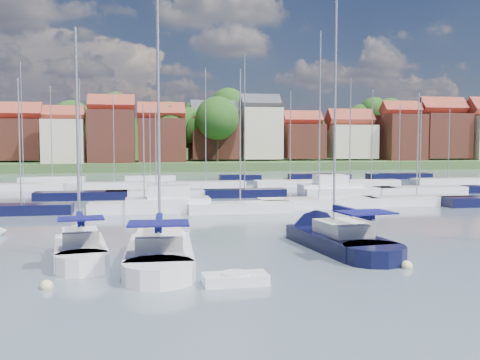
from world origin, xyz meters
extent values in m
plane|color=#4B5866|center=(0.00, 40.00, 0.00)|extent=(260.00, 260.00, 0.00)
cube|color=white|center=(-10.56, 2.27, 0.25)|extent=(3.15, 6.01, 1.20)
cone|color=white|center=(-11.05, 5.82, 0.25)|extent=(2.75, 3.09, 2.39)
cylinder|color=white|center=(-10.17, -0.58, 0.25)|extent=(2.69, 2.69, 1.20)
cube|color=silver|center=(-10.51, 1.87, 1.20)|extent=(1.98, 2.60, 0.70)
cylinder|color=#B2B2B7|center=(-10.61, 2.66, 6.16)|extent=(0.14, 0.14, 10.63)
cylinder|color=#B2B2B7|center=(-10.40, 1.08, 2.05)|extent=(0.53, 3.17, 0.10)
cube|color=#0F0F4C|center=(-10.40, 1.08, 2.20)|extent=(0.71, 3.04, 0.35)
cube|color=#0F0F4C|center=(-10.26, 0.05, 2.35)|extent=(2.21, 1.70, 0.08)
cube|color=white|center=(-6.68, 0.73, 0.25)|extent=(3.41, 7.47, 1.20)
cone|color=white|center=(-6.46, 5.30, 0.25)|extent=(3.22, 3.71, 3.05)
cylinder|color=white|center=(-6.86, -2.93, 0.25)|extent=(3.20, 3.20, 1.20)
cube|color=silver|center=(-6.71, 0.22, 1.20)|extent=(2.28, 3.16, 0.70)
cylinder|color=#B2B2B7|center=(-6.66, 1.24, 7.64)|extent=(0.14, 0.14, 13.58)
cylinder|color=#B2B2B7|center=(-6.75, -0.80, 2.05)|extent=(0.30, 4.07, 0.10)
cube|color=#0F0F4C|center=(-6.75, -0.80, 2.20)|extent=(0.49, 3.88, 0.35)
cube|color=#0F0F4C|center=(-6.82, -2.12, 2.35)|extent=(2.68, 1.96, 0.08)
cube|color=black|center=(3.09, 2.54, 0.25)|extent=(3.96, 7.73, 1.20)
cone|color=black|center=(2.54, 7.14, 0.25)|extent=(3.50, 3.95, 3.09)
cylinder|color=black|center=(3.54, -1.14, 0.25)|extent=(3.44, 3.44, 1.20)
cube|color=silver|center=(3.16, 2.03, 1.20)|extent=(2.52, 3.33, 0.70)
cylinder|color=#B2B2B7|center=(3.03, 3.05, 7.87)|extent=(0.14, 0.14, 14.05)
cylinder|color=#B2B2B7|center=(3.28, 1.01, 2.05)|extent=(0.59, 4.10, 0.10)
cube|color=#0F0F4C|center=(3.28, 1.01, 2.20)|extent=(0.77, 3.92, 0.35)
cube|color=#0F0F4C|center=(3.44, -0.32, 2.35)|extent=(2.83, 2.15, 0.08)
cube|color=white|center=(-3.78, -3.87, 0.19)|extent=(2.68, 1.30, 0.52)
cylinder|color=white|center=(-3.78, -3.87, 0.33)|extent=(1.23, 1.23, 0.33)
sphere|color=beige|center=(-11.28, -3.13, 0.00)|extent=(0.52, 0.52, 0.52)
sphere|color=#D85914|center=(-6.78, -0.33, 0.00)|extent=(0.50, 0.50, 0.50)
sphere|color=beige|center=(4.52, -2.55, 0.00)|extent=(0.53, 0.53, 0.53)
sphere|color=#D85914|center=(1.96, 6.89, 0.00)|extent=(0.54, 0.54, 0.54)
cube|color=black|center=(-17.11, 20.54, 0.35)|extent=(8.01, 2.24, 1.00)
cylinder|color=#B2B2B7|center=(-17.11, 20.54, 5.93)|extent=(0.12, 0.12, 10.16)
cube|color=white|center=(-7.27, 20.20, 0.35)|extent=(9.22, 2.58, 1.00)
cylinder|color=#B2B2B7|center=(-7.27, 20.20, 4.94)|extent=(0.12, 0.12, 8.18)
cube|color=white|center=(0.63, 18.61, 0.35)|extent=(8.78, 2.46, 1.00)
cylinder|color=#B2B2B7|center=(0.63, 18.61, 6.38)|extent=(0.12, 0.12, 11.06)
cube|color=white|center=(8.23, 20.67, 0.35)|extent=(10.79, 3.02, 1.00)
cylinder|color=#B2B2B7|center=(8.23, 20.67, 8.29)|extent=(0.12, 0.12, 14.87)
cube|color=white|center=(17.98, 21.03, 0.35)|extent=(10.13, 2.84, 1.00)
cylinder|color=#B2B2B7|center=(17.98, 21.03, 5.65)|extent=(0.12, 0.12, 9.59)
cube|color=white|center=(-5.31, 20.00, 0.50)|extent=(7.00, 2.60, 1.40)
cube|color=white|center=(-5.31, 20.00, 1.60)|extent=(3.50, 2.20, 1.30)
cube|color=black|center=(-13.55, 31.64, 0.35)|extent=(9.30, 2.60, 1.00)
cylinder|color=#B2B2B7|center=(-13.55, 31.64, 6.59)|extent=(0.12, 0.12, 11.48)
cube|color=white|center=(-5.94, 32.01, 0.35)|extent=(10.40, 2.91, 1.00)
cylinder|color=#B2B2B7|center=(-5.94, 32.01, 5.24)|extent=(0.12, 0.12, 8.77)
cube|color=black|center=(3.48, 31.28, 0.35)|extent=(8.80, 2.46, 1.00)
cylinder|color=#B2B2B7|center=(3.48, 31.28, 8.01)|extent=(0.12, 0.12, 14.33)
cube|color=white|center=(15.40, 31.16, 0.35)|extent=(10.73, 3.00, 1.00)
cylinder|color=#B2B2B7|center=(15.40, 31.16, 6.92)|extent=(0.12, 0.12, 12.14)
cube|color=white|center=(23.82, 30.97, 0.35)|extent=(10.48, 2.93, 1.00)
cylinder|color=#B2B2B7|center=(23.82, 30.97, 5.99)|extent=(0.12, 0.12, 10.28)
cube|color=white|center=(13.46, 32.00, 0.50)|extent=(7.00, 2.60, 1.40)
cube|color=white|center=(13.46, 32.00, 1.60)|extent=(3.50, 2.20, 1.30)
cube|color=white|center=(-21.71, 44.21, 0.35)|extent=(9.71, 2.72, 1.00)
cylinder|color=#B2B2B7|center=(-21.71, 44.21, 8.29)|extent=(0.12, 0.12, 14.88)
cube|color=white|center=(-10.84, 44.51, 0.35)|extent=(8.49, 2.38, 1.00)
cylinder|color=#B2B2B7|center=(-10.84, 44.51, 6.51)|extent=(0.12, 0.12, 11.31)
cube|color=white|center=(0.79, 43.78, 0.35)|extent=(10.16, 2.85, 1.00)
cylinder|color=#B2B2B7|center=(0.79, 43.78, 8.15)|extent=(0.12, 0.12, 14.59)
cube|color=white|center=(12.17, 43.90, 0.35)|extent=(9.53, 2.67, 1.00)
cylinder|color=#B2B2B7|center=(12.17, 43.90, 6.81)|extent=(0.12, 0.12, 11.91)
cube|color=white|center=(23.16, 42.50, 0.35)|extent=(7.62, 2.13, 1.00)
cylinder|color=#B2B2B7|center=(23.16, 42.50, 6.91)|extent=(0.12, 0.12, 12.13)
cube|color=white|center=(35.22, 43.59, 0.35)|extent=(10.17, 2.85, 1.00)
cylinder|color=#B2B2B7|center=(35.22, 43.59, 5.72)|extent=(0.12, 0.12, 9.73)
cube|color=white|center=(-20.26, 56.56, 0.35)|extent=(9.24, 2.59, 1.00)
cylinder|color=#B2B2B7|center=(-20.26, 56.56, 7.43)|extent=(0.12, 0.12, 13.17)
cube|color=white|center=(-6.08, 57.30, 0.35)|extent=(7.57, 2.12, 1.00)
cylinder|color=#B2B2B7|center=(-6.08, 57.30, 5.97)|extent=(0.12, 0.12, 10.24)
cube|color=black|center=(7.88, 57.47, 0.35)|extent=(6.58, 1.84, 1.00)
cylinder|color=#B2B2B7|center=(7.88, 57.47, 4.85)|extent=(0.12, 0.12, 8.01)
cube|color=black|center=(20.94, 57.40, 0.35)|extent=(9.92, 2.78, 1.00)
cylinder|color=#B2B2B7|center=(20.94, 57.40, 6.31)|extent=(0.12, 0.12, 10.92)
cube|color=black|center=(34.28, 56.37, 0.35)|extent=(10.55, 2.95, 1.00)
cylinder|color=#B2B2B7|center=(34.28, 56.37, 6.61)|extent=(0.12, 0.12, 11.51)
cube|color=#3C552A|center=(0.00, 117.00, 0.30)|extent=(200.00, 70.00, 3.00)
cube|color=#3C552A|center=(0.00, 142.00, 5.00)|extent=(200.00, 60.00, 14.00)
cube|color=brown|center=(-33.65, 97.79, 6.56)|extent=(10.37, 9.97, 8.73)
cube|color=brown|center=(-33.65, 97.79, 12.20)|extent=(10.57, 5.13, 5.13)
cube|color=beige|center=(-22.74, 89.00, 6.08)|extent=(8.09, 8.80, 8.96)
cube|color=brown|center=(-22.74, 89.00, 11.55)|extent=(8.25, 4.00, 4.00)
cube|color=brown|center=(-13.35, 89.94, 7.08)|extent=(9.36, 10.17, 10.97)
cube|color=brown|center=(-13.35, 89.94, 13.72)|extent=(9.54, 4.63, 4.63)
cube|color=brown|center=(-3.04, 91.65, 6.31)|extent=(9.90, 8.56, 9.42)
cube|color=brown|center=(-3.04, 91.65, 12.23)|extent=(10.10, 4.90, 4.90)
cube|color=brown|center=(9.10, 96.65, 6.95)|extent=(10.59, 8.93, 9.49)
cube|color=#383A42|center=(9.10, 96.65, 12.99)|extent=(10.80, 5.24, 5.24)
cube|color=beige|center=(19.71, 95.80, 8.02)|extent=(9.01, 8.61, 11.65)
cube|color=#383A42|center=(19.71, 95.80, 14.95)|extent=(9.19, 4.46, 4.46)
cube|color=brown|center=(30.17, 97.00, 6.20)|extent=(9.10, 9.34, 8.00)
cube|color=brown|center=(30.17, 97.00, 11.32)|extent=(9.28, 4.50, 4.50)
cube|color=beige|center=(41.95, 96.59, 6.14)|extent=(10.86, 9.59, 7.88)
cube|color=brown|center=(41.95, 96.59, 11.41)|extent=(11.07, 5.37, 5.37)
cube|color=brown|center=(53.76, 93.92, 7.09)|extent=(9.18, 9.96, 10.97)
cube|color=brown|center=(53.76, 93.92, 13.70)|extent=(9.36, 4.54, 4.54)
cube|color=brown|center=(65.18, 95.21, 7.58)|extent=(11.39, 9.67, 10.76)
cube|color=brown|center=(65.18, 95.21, 14.36)|extent=(11.62, 5.64, 5.64)
cylinder|color=#382619|center=(56.77, 115.51, 8.51)|extent=(0.50, 0.50, 4.47)
sphere|color=#2A5319|center=(56.77, 115.51, 14.58)|extent=(8.18, 8.18, 8.18)
cylinder|color=#382619|center=(3.46, 95.93, 3.83)|extent=(0.50, 0.50, 4.46)
sphere|color=#2A5319|center=(3.46, 95.93, 9.88)|extent=(8.15, 8.15, 8.15)
cylinder|color=#382619|center=(15.22, 113.68, 8.58)|extent=(0.50, 0.50, 5.15)
sphere|color=#2A5319|center=(15.22, 113.68, 15.56)|extent=(9.41, 9.41, 9.41)
cylinder|color=#382619|center=(-13.54, 116.31, 8.68)|extent=(0.50, 0.50, 4.56)
sphere|color=#2A5319|center=(-13.54, 116.31, 14.87)|extent=(8.34, 8.34, 8.34)
cylinder|color=#382619|center=(-23.24, 105.25, 4.18)|extent=(0.50, 0.50, 5.15)
sphere|color=#2A5319|center=(-23.24, 105.25, 11.17)|extent=(9.42, 9.42, 9.42)
cylinder|color=#382619|center=(-38.67, 107.32, 6.76)|extent=(0.50, 0.50, 3.42)
sphere|color=#2A5319|center=(-38.67, 107.32, 11.40)|extent=(6.26, 6.26, 6.26)
cylinder|color=#382619|center=(13.76, 104.71, 3.48)|extent=(0.50, 0.50, 3.77)
sphere|color=#2A5319|center=(13.76, 104.71, 8.60)|extent=(6.89, 6.89, 6.89)
cylinder|color=#382619|center=(9.05, 90.94, 4.21)|extent=(0.50, 0.50, 5.21)
sphere|color=#2A5319|center=(9.05, 90.94, 11.28)|extent=(9.53, 9.53, 9.53)
cylinder|color=#382619|center=(61.93, 101.62, 3.09)|extent=(0.50, 0.50, 2.97)
sphere|color=#2A5319|center=(61.93, 101.62, 7.12)|extent=(5.44, 5.44, 5.44)
cylinder|color=#382619|center=(-1.15, 93.75, 4.02)|extent=(0.50, 0.50, 4.84)
sphere|color=#2A5319|center=(-1.15, 93.75, 10.59)|extent=(8.85, 8.85, 8.85)
cylinder|color=#382619|center=(52.68, 115.72, 8.17)|extent=(0.50, 0.50, 3.72)
sphere|color=#2A5319|center=(52.68, 115.72, 13.21)|extent=(6.80, 6.80, 6.80)
cylinder|color=#382619|center=(54.05, 94.13, 3.62)|extent=(0.50, 0.50, 4.05)
sphere|color=#2A5319|center=(54.05, 94.13, 9.11)|extent=(7.40, 7.40, 7.40)
cylinder|color=#382619|center=(6.84, 113.29, 7.91)|extent=(0.50, 0.50, 3.93)
sphere|color=#2A5319|center=(6.84, 113.29, 13.24)|extent=(7.19, 7.19, 7.19)
cylinder|color=#382619|center=(30.65, 100.17, 3.51)|extent=(0.50, 0.50, 3.82)
sphere|color=#2A5319|center=(30.65, 100.17, 8.70)|extent=(6.99, 6.99, 6.99)
cylinder|color=#382619|center=(-17.44, 93.12, 3.34)|extent=(0.50, 0.50, 3.48)
sphere|color=#2A5319|center=(-17.44, 93.12, 8.07)|extent=(6.37, 6.37, 6.37)
cylinder|color=#382619|center=(57.51, 102.81, 3.09)|extent=(0.50, 0.50, 2.99)
sphere|color=#2A5319|center=(57.51, 102.81, 7.14)|extent=(5.46, 5.46, 5.46)
cylinder|color=#382619|center=(3.61, 99.04, 3.22)|extent=(0.50, 0.50, 3.25)
sphere|color=#2A5319|center=(3.61, 99.04, 7.63)|extent=(5.94, 5.94, 5.94)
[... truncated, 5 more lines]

